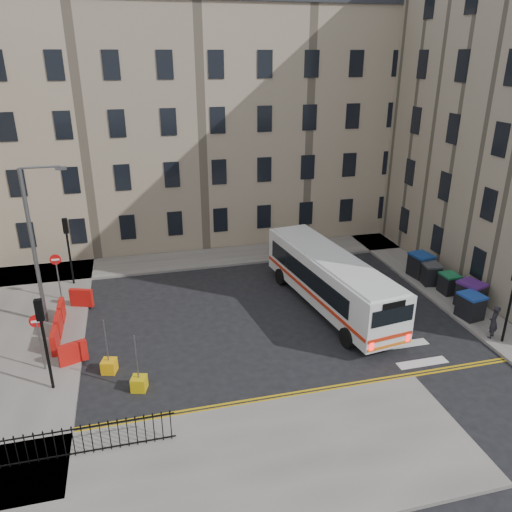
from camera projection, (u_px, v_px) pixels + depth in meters
name	position (u px, v px, depth m)	size (l,w,h in m)	color
ground	(297.00, 312.00, 27.11)	(120.00, 120.00, 0.00)	black
pavement_north	(171.00, 262.00, 33.43)	(36.00, 3.20, 0.15)	slate
pavement_east	(407.00, 266.00, 32.73)	(2.40, 26.00, 0.15)	slate
pavement_west	(23.00, 334.00, 24.78)	(6.00, 22.00, 0.15)	slate
pavement_sw	(192.00, 475.00, 16.51)	(20.00, 6.00, 0.15)	slate
terrace_north	(140.00, 119.00, 36.17)	(38.30, 10.80, 17.20)	tan
traffic_light_nw	(68.00, 241.00, 29.12)	(0.28, 0.22, 4.10)	black
traffic_light_sw	(43.00, 331.00, 19.70)	(0.28, 0.22, 4.10)	black
streetlamp	(33.00, 246.00, 24.30)	(0.50, 0.22, 8.14)	#595B5E
no_entry_north	(57.00, 267.00, 27.51)	(0.60, 0.08, 3.00)	#595B5E
no_entry_south	(38.00, 331.00, 21.23)	(0.60, 0.08, 3.00)	#595B5E
roadworks_barriers	(66.00, 324.00, 24.61)	(1.66, 6.26, 1.00)	red
iron_railings	(60.00, 444.00, 16.90)	(7.80, 0.04, 1.20)	black
bus	(330.00, 279.00, 27.00)	(3.98, 11.20, 2.98)	silver
wheelie_bin_a	(471.00, 306.00, 26.00)	(1.22, 1.36, 1.33)	black
wheelie_bin_b	(470.00, 294.00, 27.12)	(1.49, 1.60, 1.43)	black
wheelie_bin_c	(449.00, 283.00, 28.73)	(0.94, 1.08, 1.17)	black
wheelie_bin_d	(430.00, 274.00, 29.89)	(1.16, 1.29, 1.27)	black
wheelie_bin_e	(420.00, 265.00, 30.85)	(1.31, 1.46, 1.46)	black
pedestrian	(494.00, 322.00, 24.10)	(0.62, 0.40, 1.69)	black
bollard_yellow	(109.00, 366.00, 21.89)	(0.60, 0.60, 0.60)	#F5A60D
bollard_chevron	(139.00, 383.00, 20.74)	(0.60, 0.60, 0.60)	gold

